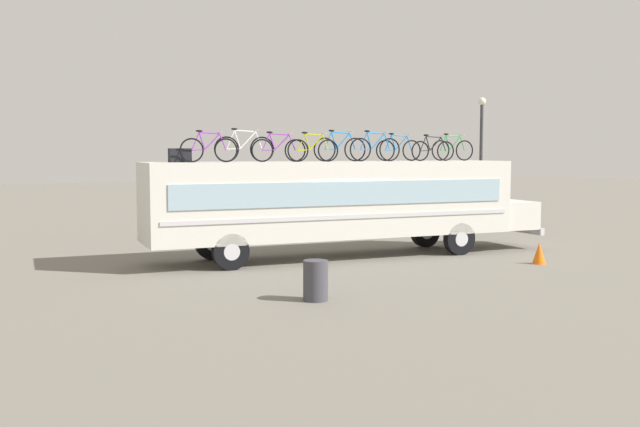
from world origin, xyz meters
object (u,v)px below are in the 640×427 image
at_px(luggage_bag_1, 180,155).
at_px(street_lamp, 481,150).
at_px(rooftop_bicycle_9, 452,149).
at_px(traffic_cone, 539,253).
at_px(rooftop_bicycle_5, 340,148).
at_px(rooftop_bicycle_2, 244,148).
at_px(rooftop_bicycle_4, 313,149).
at_px(rooftop_bicycle_1, 209,149).
at_px(trash_bin, 316,280).
at_px(rooftop_bicycle_8, 433,150).
at_px(bus, 341,200).
at_px(rooftop_bicycle_7, 398,149).
at_px(rooftop_bicycle_3, 279,149).
at_px(rooftop_bicycle_6, 375,149).

distance_m(luggage_bag_1, street_lamp, 14.63).
relative_size(rooftop_bicycle_9, traffic_cone, 2.57).
bearing_deg(rooftop_bicycle_5, luggage_bag_1, 178.22).
relative_size(rooftop_bicycle_2, rooftop_bicycle_4, 1.10).
height_order(luggage_bag_1, traffic_cone, luggage_bag_1).
height_order(rooftop_bicycle_1, rooftop_bicycle_2, rooftop_bicycle_2).
height_order(luggage_bag_1, trash_bin, luggage_bag_1).
xyz_separation_m(rooftop_bicycle_8, traffic_cone, (1.56, -3.42, -3.04)).
distance_m(bus, trash_bin, 6.78).
distance_m(rooftop_bicycle_5, rooftop_bicycle_9, 4.30).
distance_m(luggage_bag_1, trash_bin, 6.77).
xyz_separation_m(bus, rooftop_bicycle_7, (2.16, 0.25, 1.59)).
height_order(luggage_bag_1, rooftop_bicycle_3, rooftop_bicycle_3).
distance_m(rooftop_bicycle_5, rooftop_bicycle_6, 1.13).
distance_m(rooftop_bicycle_4, rooftop_bicycle_5, 1.13).
bearing_deg(bus, rooftop_bicycle_3, -174.40).
xyz_separation_m(bus, rooftop_bicycle_5, (-0.05, 0.01, 1.62)).
height_order(rooftop_bicycle_1, rooftop_bicycle_4, rooftop_bicycle_1).
xyz_separation_m(bus, rooftop_bicycle_1, (-4.29, -0.37, 1.59)).
xyz_separation_m(bus, rooftop_bicycle_3, (-2.14, -0.21, 1.59)).
distance_m(rooftop_bicycle_7, street_lamp, 8.17).
distance_m(rooftop_bicycle_4, trash_bin, 6.51).
xyz_separation_m(rooftop_bicycle_4, traffic_cone, (5.90, -3.16, -3.05)).
bearing_deg(rooftop_bicycle_5, bus, -12.65).
xyz_separation_m(rooftop_bicycle_3, trash_bin, (-1.14, -5.57, -2.92)).
bearing_deg(traffic_cone, rooftop_bicycle_2, 157.19).
distance_m(bus, rooftop_bicycle_2, 3.59).
bearing_deg(rooftop_bicycle_7, rooftop_bicycle_6, -156.77).
bearing_deg(rooftop_bicycle_3, rooftop_bicycle_2, 178.47).
bearing_deg(rooftop_bicycle_6, rooftop_bicycle_9, 8.66).
distance_m(rooftop_bicycle_5, rooftop_bicycle_8, 3.28).
bearing_deg(bus, rooftop_bicycle_7, 6.74).
bearing_deg(rooftop_bicycle_1, rooftop_bicycle_4, -0.11).
xyz_separation_m(rooftop_bicycle_3, traffic_cone, (6.93, -3.33, -3.05)).
height_order(rooftop_bicycle_2, rooftop_bicycle_4, rooftop_bicycle_2).
bearing_deg(rooftop_bicycle_2, rooftop_bicycle_3, -1.53).
bearing_deg(rooftop_bicycle_1, rooftop_bicycle_2, 9.66).
bearing_deg(rooftop_bicycle_3, trash_bin, -101.53).
xyz_separation_m(rooftop_bicycle_8, rooftop_bicycle_9, (1.01, 0.39, 0.02)).
bearing_deg(rooftop_bicycle_6, rooftop_bicycle_5, 168.19).
height_order(bus, rooftop_bicycle_4, rooftop_bicycle_4).
bearing_deg(trash_bin, rooftop_bicycle_5, 60.88).
relative_size(luggage_bag_1, rooftop_bicycle_7, 0.37).
distance_m(luggage_bag_1, rooftop_bicycle_1, 0.91).
relative_size(luggage_bag_1, rooftop_bicycle_3, 0.36).
distance_m(rooftop_bicycle_1, rooftop_bicycle_6, 5.35).
distance_m(luggage_bag_1, rooftop_bicycle_2, 1.85).
xyz_separation_m(rooftop_bicycle_9, trash_bin, (-7.52, -6.04, -2.93)).
relative_size(luggage_bag_1, rooftop_bicycle_2, 0.34).
relative_size(luggage_bag_1, rooftop_bicycle_1, 0.37).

